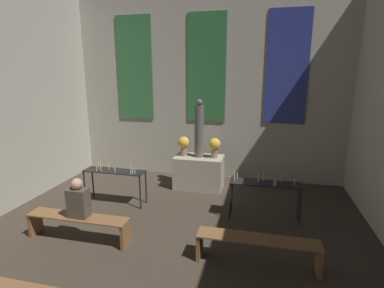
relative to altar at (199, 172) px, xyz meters
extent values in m
cube|color=#B2AD9E|center=(0.00, 1.03, 2.20)|extent=(7.91, 0.12, 5.27)
cube|color=#33723F|center=(-2.15, 0.95, 2.73)|extent=(1.07, 0.03, 2.95)
cube|color=#33723F|center=(0.00, 0.95, 2.73)|extent=(1.07, 0.03, 2.95)
cube|color=navy|center=(2.15, 0.95, 2.73)|extent=(1.07, 0.03, 2.95)
cube|color=#ADA38E|center=(0.00, 0.00, 0.00)|extent=(1.27, 0.75, 0.87)
cylinder|color=#5B5651|center=(0.00, 0.00, 1.11)|extent=(0.24, 0.24, 1.35)
sphere|color=#5B5651|center=(0.00, 0.00, 1.87)|extent=(0.17, 0.17, 0.17)
cylinder|color=#937A5B|center=(-0.41, 0.00, 0.56)|extent=(0.17, 0.17, 0.26)
sphere|color=gold|center=(-0.41, 0.00, 0.80)|extent=(0.31, 0.31, 0.31)
cylinder|color=#937A5B|center=(0.41, 0.00, 0.56)|extent=(0.17, 0.17, 0.26)
sphere|color=gold|center=(0.41, 0.00, 0.80)|extent=(0.31, 0.31, 0.31)
cube|color=black|center=(-1.72, -1.43, 0.37)|extent=(1.46, 0.41, 0.02)
cylinder|color=black|center=(-2.42, -1.60, -0.04)|extent=(0.04, 0.04, 0.79)
cylinder|color=black|center=(-1.01, -1.60, -0.04)|extent=(0.04, 0.04, 0.79)
cylinder|color=black|center=(-2.42, -1.25, -0.04)|extent=(0.04, 0.04, 0.79)
cylinder|color=black|center=(-1.01, -1.25, -0.04)|extent=(0.04, 0.04, 0.79)
cylinder|color=silver|center=(-1.24, -1.57, 0.43)|extent=(0.02, 0.02, 0.11)
sphere|color=#F9CC4C|center=(-1.24, -1.57, 0.50)|extent=(0.02, 0.02, 0.02)
cylinder|color=silver|center=(-1.65, -1.53, 0.43)|extent=(0.02, 0.02, 0.11)
sphere|color=#F9CC4C|center=(-1.65, -1.53, 0.50)|extent=(0.02, 0.02, 0.02)
cylinder|color=silver|center=(-1.38, -1.27, 0.43)|extent=(0.02, 0.02, 0.10)
sphere|color=#F9CC4C|center=(-1.38, -1.27, 0.49)|extent=(0.02, 0.02, 0.02)
cylinder|color=silver|center=(-2.10, -1.55, 0.43)|extent=(0.02, 0.02, 0.10)
sphere|color=#F9CC4C|center=(-2.10, -1.55, 0.49)|extent=(0.02, 0.02, 0.02)
cylinder|color=silver|center=(-1.21, -1.54, 0.43)|extent=(0.02, 0.02, 0.11)
sphere|color=#F9CC4C|center=(-1.21, -1.54, 0.50)|extent=(0.02, 0.02, 0.02)
cylinder|color=silver|center=(-1.90, -1.37, 0.45)|extent=(0.02, 0.02, 0.15)
sphere|color=#F9CC4C|center=(-1.90, -1.37, 0.54)|extent=(0.02, 0.02, 0.02)
cylinder|color=silver|center=(-2.15, -1.38, 0.43)|extent=(0.02, 0.02, 0.11)
sphere|color=#F9CC4C|center=(-2.15, -1.38, 0.50)|extent=(0.02, 0.02, 0.02)
cylinder|color=silver|center=(-2.00, -1.54, 0.45)|extent=(0.02, 0.02, 0.15)
sphere|color=#F9CC4C|center=(-2.00, -1.54, 0.53)|extent=(0.02, 0.02, 0.02)
cylinder|color=silver|center=(-2.13, -1.32, 0.43)|extent=(0.02, 0.02, 0.11)
sphere|color=#F9CC4C|center=(-2.13, -1.32, 0.50)|extent=(0.02, 0.02, 0.02)
cylinder|color=silver|center=(-1.16, -1.52, 0.42)|extent=(0.02, 0.02, 0.09)
sphere|color=#F9CC4C|center=(-1.16, -1.52, 0.48)|extent=(0.02, 0.02, 0.02)
cube|color=black|center=(1.72, -1.43, 0.37)|extent=(1.46, 0.41, 0.02)
cylinder|color=black|center=(1.01, -1.60, -0.04)|extent=(0.04, 0.04, 0.79)
cylinder|color=black|center=(2.42, -1.60, -0.04)|extent=(0.04, 0.04, 0.79)
cylinder|color=black|center=(1.01, -1.25, -0.04)|extent=(0.04, 0.04, 0.79)
cylinder|color=black|center=(2.42, -1.25, -0.04)|extent=(0.04, 0.04, 0.79)
cylinder|color=silver|center=(1.88, -1.60, 0.44)|extent=(0.02, 0.02, 0.13)
sphere|color=#F9CC4C|center=(1.88, -1.60, 0.52)|extent=(0.02, 0.02, 0.02)
cylinder|color=silver|center=(1.67, -1.33, 0.46)|extent=(0.02, 0.02, 0.18)
sphere|color=#F9CC4C|center=(1.67, -1.33, 0.57)|extent=(0.02, 0.02, 0.02)
cylinder|color=silver|center=(1.57, -1.41, 0.45)|extent=(0.02, 0.02, 0.15)
sphere|color=#F9CC4C|center=(1.57, -1.41, 0.54)|extent=(0.02, 0.02, 0.02)
cylinder|color=silver|center=(1.92, -1.54, 0.43)|extent=(0.02, 0.02, 0.10)
sphere|color=#F9CC4C|center=(1.92, -1.54, 0.49)|extent=(0.02, 0.02, 0.02)
cylinder|color=silver|center=(2.28, -1.47, 0.45)|extent=(0.02, 0.02, 0.15)
sphere|color=#F9CC4C|center=(2.28, -1.47, 0.53)|extent=(0.02, 0.02, 0.02)
cylinder|color=silver|center=(1.08, -1.47, 0.44)|extent=(0.02, 0.02, 0.14)
sphere|color=#F9CC4C|center=(1.08, -1.47, 0.52)|extent=(0.02, 0.02, 0.02)
cylinder|color=silver|center=(1.06, -1.30, 0.45)|extent=(0.02, 0.02, 0.15)
sphere|color=#F9CC4C|center=(1.06, -1.30, 0.54)|extent=(0.02, 0.02, 0.02)
cylinder|color=silver|center=(2.04, -1.31, 0.45)|extent=(0.02, 0.02, 0.15)
sphere|color=#F9CC4C|center=(2.04, -1.31, 0.54)|extent=(0.02, 0.02, 0.02)
cylinder|color=silver|center=(1.58, -1.42, 0.42)|extent=(0.02, 0.02, 0.09)
sphere|color=#F9CC4C|center=(1.58, -1.42, 0.48)|extent=(0.02, 0.02, 0.02)
cylinder|color=silver|center=(1.12, -1.33, 0.44)|extent=(0.02, 0.02, 0.13)
sphere|color=#F9CC4C|center=(1.12, -1.33, 0.51)|extent=(0.02, 0.02, 0.02)
cube|color=brown|center=(-1.61, -3.08, 0.03)|extent=(1.94, 0.36, 0.03)
cube|color=brown|center=(-2.55, -3.08, -0.21)|extent=(0.06, 0.32, 0.45)
cube|color=brown|center=(-0.67, -3.08, -0.21)|extent=(0.06, 0.32, 0.45)
cube|color=brown|center=(1.61, -3.08, 0.03)|extent=(1.94, 0.36, 0.03)
cube|color=brown|center=(0.67, -3.08, -0.21)|extent=(0.06, 0.32, 0.45)
cube|color=brown|center=(2.55, -3.08, -0.21)|extent=(0.06, 0.32, 0.45)
cube|color=#4C4238|center=(-1.57, -3.08, 0.31)|extent=(0.36, 0.24, 0.53)
sphere|color=tan|center=(-1.57, -3.08, 0.68)|extent=(0.20, 0.20, 0.20)
camera|label=1|loc=(1.59, -7.47, 2.60)|focal=28.00mm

